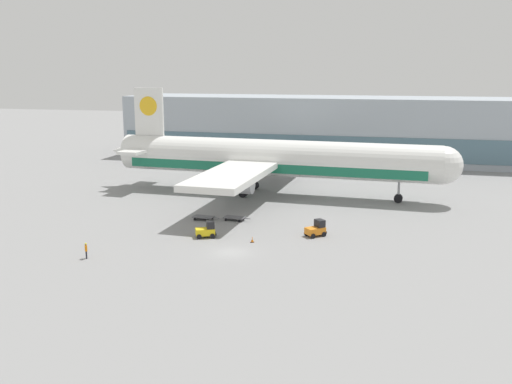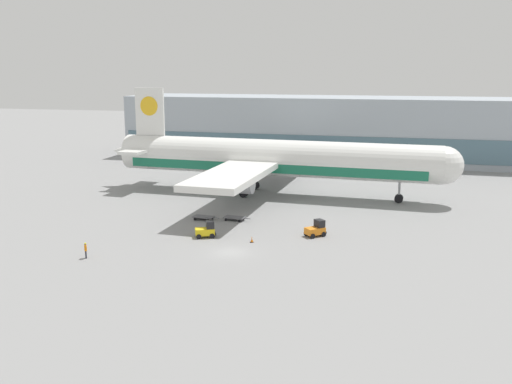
{
  "view_description": "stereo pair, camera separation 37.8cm",
  "coord_description": "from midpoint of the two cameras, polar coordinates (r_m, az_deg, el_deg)",
  "views": [
    {
      "loc": [
        17.55,
        -58.19,
        19.95
      ],
      "look_at": [
        -0.54,
        13.69,
        4.0
      ],
      "focal_mm": 40.0,
      "sensor_mm": 36.0,
      "label": 1
    },
    {
      "loc": [
        17.91,
        -58.1,
        19.95
      ],
      "look_at": [
        -0.54,
        13.69,
        4.0
      ],
      "focal_mm": 40.0,
      "sensor_mm": 36.0,
      "label": 2
    }
  ],
  "objects": [
    {
      "name": "baggage_dolly_lead",
      "position": [
        77.6,
        -5.4,
        -2.51
      ],
      "size": [
        3.77,
        1.81,
        0.48
      ],
      "rotation": [
        0.0,
        0.0,
        -0.11
      ],
      "color": "#56565B",
      "rests_on": "ground_plane"
    },
    {
      "name": "baggage_dolly_second",
      "position": [
        77.05,
        -2.29,
        -2.57
      ],
      "size": [
        3.77,
        1.81,
        0.48
      ],
      "rotation": [
        0.0,
        0.0,
        -0.11
      ],
      "color": "#56565B",
      "rests_on": "ground_plane"
    },
    {
      "name": "baggage_tug_foreground",
      "position": [
        69.56,
        -5.12,
        -3.82
      ],
      "size": [
        2.8,
        2.42,
        2.0
      ],
      "rotation": [
        0.0,
        0.0,
        0.43
      ],
      "color": "yellow",
      "rests_on": "ground_plane"
    },
    {
      "name": "terminal_building",
      "position": [
        130.55,
        6.69,
        6.36
      ],
      "size": [
        90.0,
        18.2,
        14.0
      ],
      "color": "#9EA8B2",
      "rests_on": "ground_plane"
    },
    {
      "name": "ground_plane",
      "position": [
        63.98,
        -2.71,
        -6.04
      ],
      "size": [
        400.0,
        400.0,
        0.0
      ],
      "primitive_type": "plane",
      "color": "gray"
    },
    {
      "name": "ground_crew_near",
      "position": [
        64.28,
        -16.79,
        -5.51
      ],
      "size": [
        0.39,
        0.47,
        1.74
      ],
      "rotation": [
        0.0,
        0.0,
        2.22
      ],
      "color": "black",
      "rests_on": "ground_plane"
    },
    {
      "name": "baggage_tug_mid",
      "position": [
        70.14,
        5.91,
        -3.7
      ],
      "size": [
        2.76,
        2.71,
        2.0
      ],
      "rotation": [
        0.0,
        0.0,
        0.75
      ],
      "color": "orange",
      "rests_on": "ground_plane"
    },
    {
      "name": "airplane_main",
      "position": [
        91.99,
        1.19,
        3.32
      ],
      "size": [
        58.1,
        48.29,
        17.0
      ],
      "rotation": [
        0.0,
        0.0,
        -0.04
      ],
      "color": "white",
      "rests_on": "ground_plane"
    },
    {
      "name": "traffic_cone_near",
      "position": [
        67.39,
        -0.53,
        -4.77
      ],
      "size": [
        0.4,
        0.4,
        0.71
      ],
      "color": "black",
      "rests_on": "ground_plane"
    }
  ]
}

